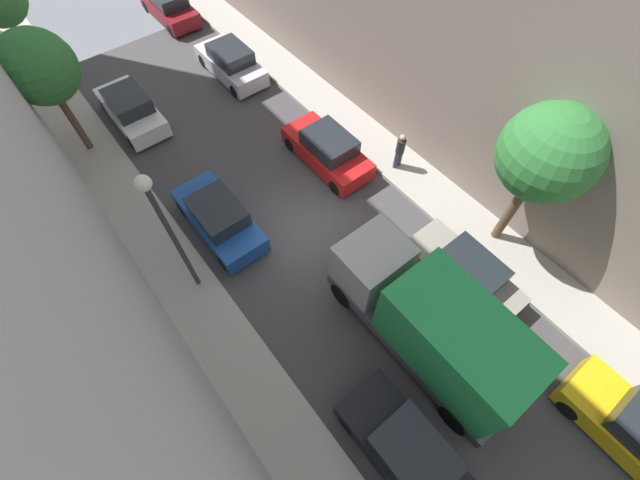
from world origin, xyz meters
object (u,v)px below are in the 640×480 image
(parked_car_left_2, at_px, (219,218))
(parked_car_right_3, at_px, (231,63))
(parked_car_right_2, at_px, (328,150))
(pedestrian, at_px, (400,150))
(delivery_truck, at_px, (432,324))
(parked_car_right_1, at_px, (464,274))
(street_tree_0, at_px, (39,68))
(lamp_post, at_px, (165,223))
(parked_car_left_3, at_px, (131,109))
(street_tree_1, at_px, (548,154))
(parked_car_right_4, at_px, (170,7))
(parked_car_left_1, at_px, (408,452))

(parked_car_left_2, xyz_separation_m, parked_car_right_3, (5.40, 7.88, 0.00))
(parked_car_right_2, relative_size, pedestrian, 2.44)
(delivery_truck, bearing_deg, parked_car_right_1, 14.79)
(street_tree_0, relative_size, lamp_post, 0.94)
(lamp_post, bearing_deg, parked_car_left_3, 78.43)
(parked_car_right_2, distance_m, parked_car_right_3, 7.68)
(parked_car_right_1, height_order, parked_car_right_2, same)
(parked_car_right_1, relative_size, pedestrian, 2.44)
(street_tree_1, xyz_separation_m, lamp_post, (-9.88, 5.26, -0.63))
(parked_car_right_4, xyz_separation_m, pedestrian, (2.11, -16.38, 0.35))
(parked_car_right_1, height_order, delivery_truck, delivery_truck)
(parked_car_left_3, bearing_deg, parked_car_left_2, -90.00)
(parked_car_right_1, xyz_separation_m, parked_car_right_3, (0.00, 15.15, 0.00))
(street_tree_0, bearing_deg, parked_car_right_1, -62.06)
(parked_car_left_3, xyz_separation_m, street_tree_1, (7.98, -14.54, 3.74))
(parked_car_right_3, bearing_deg, street_tree_0, -176.04)
(parked_car_left_3, bearing_deg, parked_car_right_1, -70.21)
(parked_car_left_3, height_order, pedestrian, pedestrian)
(parked_car_left_3, bearing_deg, parked_car_right_2, -54.37)
(parked_car_right_4, bearing_deg, parked_car_left_1, -102.45)
(parked_car_left_2, relative_size, parked_car_right_1, 1.00)
(street_tree_0, distance_m, street_tree_1, 17.52)
(parked_car_left_1, height_order, parked_car_right_1, same)
(pedestrian, bearing_deg, parked_car_right_4, 97.33)
(parked_car_right_2, distance_m, parked_car_right_4, 14.28)
(parked_car_left_1, relative_size, street_tree_1, 0.72)
(parked_car_right_2, height_order, delivery_truck, delivery_truck)
(parked_car_right_4, bearing_deg, parked_car_right_3, -90.00)
(parked_car_right_1, xyz_separation_m, street_tree_1, (2.58, 0.47, 3.74))
(parked_car_left_2, bearing_deg, parked_car_left_3, 90.00)
(delivery_truck, distance_m, street_tree_1, 6.04)
(lamp_post, bearing_deg, parked_car_right_2, 13.44)
(parked_car_left_2, bearing_deg, street_tree_1, -40.40)
(parked_car_right_1, bearing_deg, parked_car_right_2, 90.00)
(parked_car_left_1, relative_size, pedestrian, 2.44)
(parked_car_right_3, relative_size, lamp_post, 0.75)
(pedestrian, bearing_deg, parked_car_left_2, 165.83)
(parked_car_right_2, bearing_deg, parked_car_left_3, 125.63)
(street_tree_0, xyz_separation_m, lamp_post, (0.45, -8.89, -0.22))
(parked_car_left_1, distance_m, delivery_truck, 3.52)
(parked_car_right_2, xyz_separation_m, street_tree_0, (-7.75, 7.14, 3.33))
(parked_car_left_3, bearing_deg, parked_car_right_3, 1.50)
(parked_car_right_2, relative_size, lamp_post, 0.75)
(street_tree_1, bearing_deg, street_tree_0, 126.15)
(parked_car_left_3, height_order, parked_car_right_2, same)
(parked_car_left_3, distance_m, pedestrian, 12.22)
(parked_car_left_2, bearing_deg, parked_car_right_2, 2.19)
(lamp_post, bearing_deg, delivery_truck, -54.45)
(parked_car_right_2, height_order, lamp_post, lamp_post)
(parked_car_left_2, xyz_separation_m, street_tree_1, (7.98, -6.79, 3.74))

